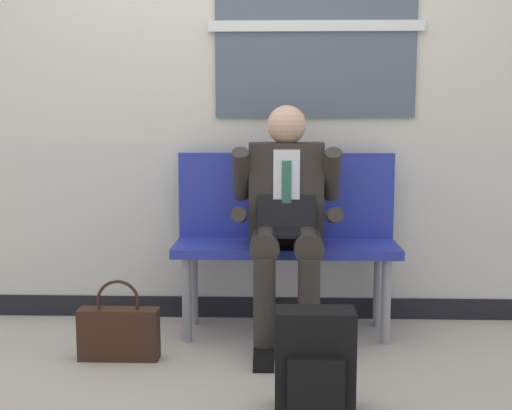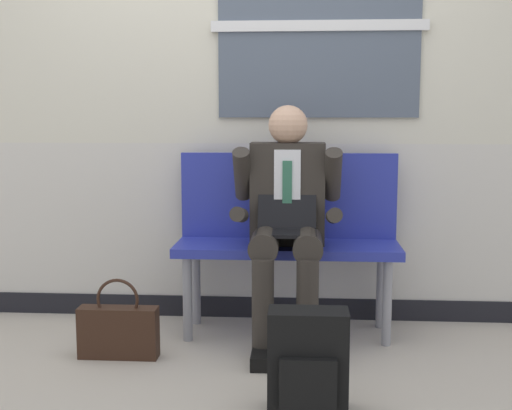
{
  "view_description": "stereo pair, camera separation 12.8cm",
  "coord_description": "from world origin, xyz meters",
  "views": [
    {
      "loc": [
        0.27,
        -3.45,
        1.23
      ],
      "look_at": [
        0.16,
        0.02,
        0.75
      ],
      "focal_mm": 47.7,
      "sensor_mm": 36.0,
      "label": 1
    },
    {
      "loc": [
        0.4,
        -3.44,
        1.23
      ],
      "look_at": [
        0.16,
        0.02,
        0.75
      ],
      "focal_mm": 47.7,
      "sensor_mm": 36.0,
      "label": 2
    }
  ],
  "objects": [
    {
      "name": "ground_plane",
      "position": [
        0.0,
        0.0,
        0.0
      ],
      "size": [
        18.0,
        18.0,
        0.0
      ],
      "primitive_type": "plane",
      "color": "#B2A899"
    },
    {
      "name": "station_wall",
      "position": [
        0.01,
        0.56,
        1.56
      ],
      "size": [
        5.53,
        0.17,
        3.13
      ],
      "color": "beige",
      "rests_on": "ground"
    },
    {
      "name": "bench_with_person",
      "position": [
        0.32,
        0.29,
        0.58
      ],
      "size": [
        1.22,
        0.42,
        0.99
      ],
      "color": "#28339E",
      "rests_on": "ground"
    },
    {
      "name": "person_seated",
      "position": [
        0.32,
        0.09,
        0.68
      ],
      "size": [
        0.57,
        0.7,
        1.26
      ],
      "color": "#2D2823",
      "rests_on": "ground"
    },
    {
      "name": "backpack",
      "position": [
        0.43,
        -0.76,
        0.21
      ],
      "size": [
        0.33,
        0.2,
        0.43
      ],
      "color": "black",
      "rests_on": "ground"
    },
    {
      "name": "handbag",
      "position": [
        -0.52,
        -0.21,
        0.14
      ],
      "size": [
        0.4,
        0.11,
        0.41
      ],
      "color": "#331E14",
      "rests_on": "ground"
    }
  ]
}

